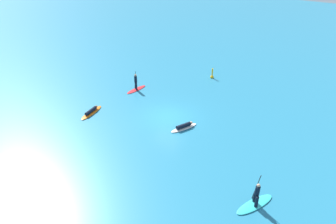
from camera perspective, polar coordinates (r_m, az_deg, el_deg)
The scene contains 6 objects.
ground_plane at distance 27.41m, azimuth 0.00°, elevation -0.90°, with size 120.00×120.00×0.00m, color teal.
surfer_on_red_board at distance 32.03m, azimuth -5.91°, elevation 4.86°, with size 1.10×2.62×2.00m.
surfer_on_white_board at distance 25.80m, azimuth 2.97°, elevation -2.70°, with size 1.70×2.48×0.46m.
surfer_on_teal_board at distance 19.97m, azimuth 15.78°, elevation -15.47°, with size 2.00×2.84×2.24m.
surfer_on_orange_board at distance 28.73m, azimuth -13.93°, elevation 0.05°, with size 0.91×2.76×0.42m.
marker_buoy at distance 35.00m, azimuth 8.11°, elevation 6.59°, with size 0.39×0.39×1.22m.
Camera 1 is at (11.75, -20.15, 14.39)m, focal length 33.12 mm.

